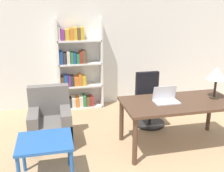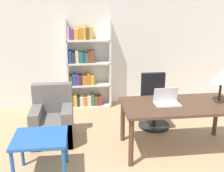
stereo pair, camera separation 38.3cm
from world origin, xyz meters
TOP-DOWN VIEW (x-y plane):
  - wall_back at (0.00, 4.53)m, footprint 8.00×0.06m
  - desk at (0.54, 2.41)m, footprint 1.70×0.83m
  - laptop at (0.34, 2.44)m, footprint 0.36×0.22m
  - table_lamp at (1.15, 2.43)m, footprint 0.30×0.30m
  - office_chair at (0.40, 3.27)m, footprint 0.56×0.56m
  - side_table_blue at (-1.42, 1.99)m, footprint 0.66×0.57m
  - armchair at (-1.36, 2.93)m, footprint 0.64×0.65m
  - bookshelf at (-0.80, 4.34)m, footprint 0.91×0.28m

SIDE VIEW (x-z plane):
  - armchair at x=-1.36m, z-range -0.15..0.75m
  - office_chair at x=0.40m, z-range -0.07..0.88m
  - side_table_blue at x=-1.42m, z-range 0.20..0.75m
  - desk at x=0.54m, z-range 0.28..1.01m
  - laptop at x=0.34m, z-range 0.67..0.91m
  - bookshelf at x=-0.80m, z-range -0.11..1.77m
  - table_lamp at x=1.15m, z-range 0.88..1.37m
  - wall_back at x=0.00m, z-range 0.00..2.70m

